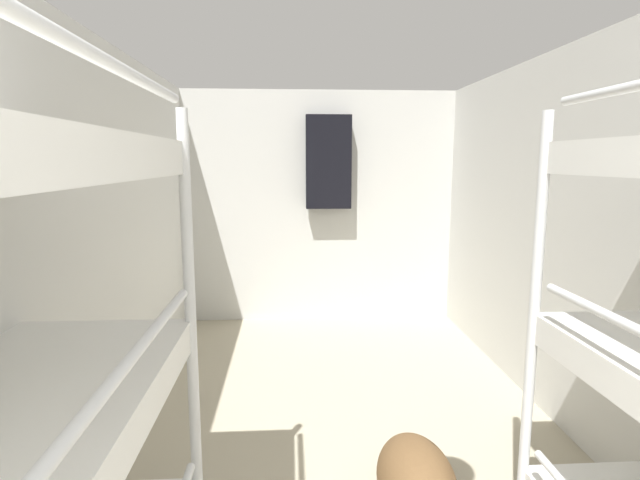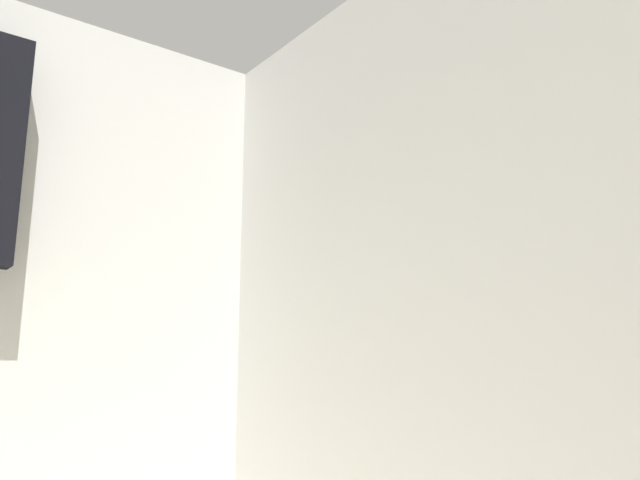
% 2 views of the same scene
% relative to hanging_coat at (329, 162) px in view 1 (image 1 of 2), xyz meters
% --- Properties ---
extents(wall_left, '(0.06, 5.52, 2.31)m').
position_rel_hanging_coat_xyz_m(wall_left, '(-1.46, -2.58, -0.46)').
color(wall_left, silver).
rests_on(wall_left, ground_plane).
extents(wall_right, '(0.06, 5.52, 2.31)m').
position_rel_hanging_coat_xyz_m(wall_right, '(1.30, -2.58, -0.46)').
color(wall_right, silver).
rests_on(wall_right, ground_plane).
extents(wall_back, '(2.82, 0.06, 2.31)m').
position_rel_hanging_coat_xyz_m(wall_back, '(-0.08, 0.15, -0.46)').
color(wall_back, silver).
rests_on(wall_back, ground_plane).
extents(hanging_coat, '(0.44, 0.12, 0.90)m').
position_rel_hanging_coat_xyz_m(hanging_coat, '(0.00, 0.00, 0.00)').
color(hanging_coat, black).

